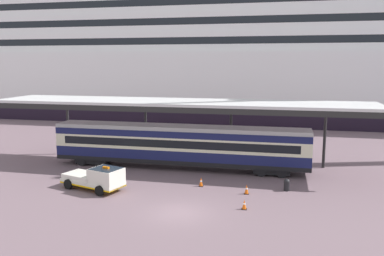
# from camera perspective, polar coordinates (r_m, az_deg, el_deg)

# --- Properties ---
(ground_plane) EXTENTS (400.00, 400.00, 0.00)m
(ground_plane) POSITION_cam_1_polar(r_m,az_deg,el_deg) (27.81, -1.86, -11.82)
(ground_plane) COLOR #6B565E
(cruise_ship) EXTENTS (133.28, 31.64, 40.24)m
(cruise_ship) POSITION_cam_1_polar(r_m,az_deg,el_deg) (77.92, 12.04, 11.59)
(cruise_ship) COLOR black
(cruise_ship) RESTS_ON ground
(platform_canopy) EXTENTS (35.71, 6.41, 6.40)m
(platform_canopy) POSITION_cam_1_polar(r_m,az_deg,el_deg) (38.02, -1.70, 3.46)
(platform_canopy) COLOR silver
(platform_canopy) RESTS_ON ground
(train_carriage) EXTENTS (24.05, 2.81, 4.11)m
(train_carriage) POSITION_cam_1_polar(r_m,az_deg,el_deg) (38.20, -1.83, -2.35)
(train_carriage) COLOR black
(train_carriage) RESTS_ON ground
(service_truck) EXTENTS (5.57, 3.48, 2.02)m
(service_truck) POSITION_cam_1_polar(r_m,az_deg,el_deg) (32.97, -13.18, -6.84)
(service_truck) COLOR silver
(service_truck) RESTS_ON ground
(traffic_cone_near) EXTENTS (0.36, 0.36, 0.76)m
(traffic_cone_near) POSITION_cam_1_polar(r_m,az_deg,el_deg) (31.61, 7.70, -8.55)
(traffic_cone_near) COLOR black
(traffic_cone_near) RESTS_ON ground
(traffic_cone_mid) EXTENTS (0.36, 0.36, 0.76)m
(traffic_cone_mid) POSITION_cam_1_polar(r_m,az_deg,el_deg) (33.21, 1.28, -7.59)
(traffic_cone_mid) COLOR black
(traffic_cone_mid) RESTS_ON ground
(traffic_cone_far) EXTENTS (0.36, 0.36, 0.69)m
(traffic_cone_far) POSITION_cam_1_polar(r_m,az_deg,el_deg) (28.49, 7.37, -10.64)
(traffic_cone_far) COLOR black
(traffic_cone_far) RESTS_ON ground
(quay_bollard) EXTENTS (0.48, 0.48, 0.96)m
(quay_bollard) POSITION_cam_1_polar(r_m,az_deg,el_deg) (32.92, 13.19, -7.73)
(quay_bollard) COLOR black
(quay_bollard) RESTS_ON ground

